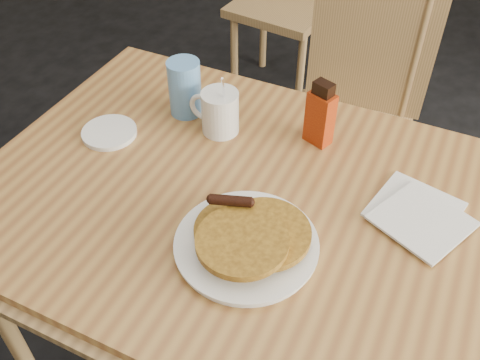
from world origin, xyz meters
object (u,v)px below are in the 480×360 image
at_px(chair_main_far, 357,99).
at_px(syrup_bottle, 320,115).
at_px(main_table, 263,214).
at_px(coffee_mug, 219,111).
at_px(blue_tumbler, 185,88).
at_px(pancake_plate, 247,240).

height_order(chair_main_far, syrup_bottle, syrup_bottle).
xyz_separation_m(main_table, chair_main_far, (0.00, 0.77, -0.18)).
bearing_deg(main_table, coffee_mug, 138.45).
relative_size(syrup_bottle, blue_tumbler, 1.14).
xyz_separation_m(pancake_plate, coffee_mug, (-0.22, 0.31, 0.03)).
height_order(main_table, syrup_bottle, syrup_bottle).
bearing_deg(syrup_bottle, coffee_mug, -144.86).
bearing_deg(blue_tumbler, pancake_plate, -45.24).
bearing_deg(coffee_mug, syrup_bottle, 28.04).
bearing_deg(main_table, syrup_bottle, 82.77).
distance_m(main_table, pancake_plate, 0.15).
xyz_separation_m(coffee_mug, syrup_bottle, (0.23, 0.07, 0.02)).
xyz_separation_m(main_table, blue_tumbler, (-0.31, 0.21, 0.11)).
relative_size(chair_main_far, blue_tumbler, 6.22).
bearing_deg(main_table, chair_main_far, 89.94).
relative_size(chair_main_far, coffee_mug, 5.29).
height_order(pancake_plate, syrup_bottle, syrup_bottle).
distance_m(chair_main_far, blue_tumbler, 0.70).
relative_size(pancake_plate, coffee_mug, 1.67).
relative_size(coffee_mug, blue_tumbler, 1.17).
relative_size(main_table, blue_tumbler, 9.14).
distance_m(main_table, coffee_mug, 0.28).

